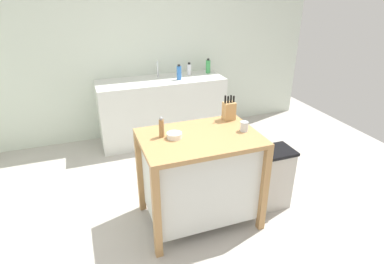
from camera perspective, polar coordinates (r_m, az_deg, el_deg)
The scene contains 13 objects.
ground_plane at distance 3.16m, azimuth 1.71°, elevation -15.77°, with size 6.11×6.11×0.00m, color #ADA8A0.
wall_back at distance 4.62m, azimuth -8.74°, elevation 15.29°, with size 5.11×0.10×2.60m, color silver.
kitchen_island at distance 2.91m, azimuth 1.35°, elevation -7.60°, with size 1.03×0.71×0.88m.
knife_block at distance 3.04m, azimuth 6.65°, elevation 3.88°, with size 0.11×0.09×0.25m.
bowl_stoneware_deep at distance 2.68m, azimuth -3.19°, elevation -0.58°, with size 0.13×0.13×0.05m.
drinking_cup at distance 2.83m, azimuth 9.34°, elevation 1.00°, with size 0.07×0.07×0.09m.
pepper_grinder at distance 2.68m, azimuth -5.50°, elevation 0.82°, with size 0.04×0.04×0.18m.
trash_bin at distance 3.28m, azimuth 14.12°, elevation -7.96°, with size 0.36×0.28×0.63m.
sink_counter at distance 4.54m, azimuth -5.43°, elevation 4.05°, with size 1.74×0.60×0.88m.
sink_faucet at distance 4.51m, azimuth -6.18°, elevation 11.16°, with size 0.02×0.02×0.22m.
bottle_dish_soap at distance 4.36m, azimuth -2.34°, elevation 10.62°, with size 0.06×0.06×0.21m.
bottle_spray_cleaner at distance 4.70m, azimuth 2.90°, elevation 11.69°, with size 0.07×0.07×0.21m.
bottle_hand_soap at distance 4.61m, azimuth -0.53°, elevation 11.23°, with size 0.06×0.06×0.17m.
Camera 1 is at (-0.90, -2.21, 2.07)m, focal length 29.71 mm.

